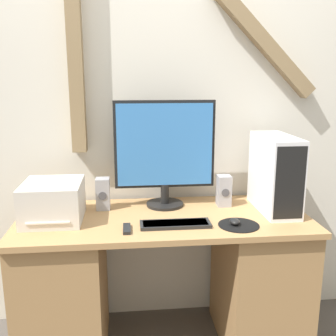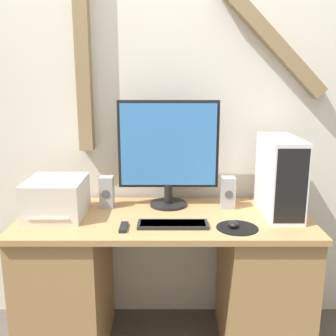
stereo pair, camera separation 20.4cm
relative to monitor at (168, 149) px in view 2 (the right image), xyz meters
name	(u,v)px [view 2 (the right image)]	position (x,y,z in m)	size (l,w,h in m)	color
wall_back	(164,105)	(-0.02, 0.20, 0.23)	(6.40, 0.13, 2.70)	silver
desk	(164,281)	(-0.02, -0.18, -0.71)	(1.55, 0.65, 0.79)	tan
monitor	(168,149)	(0.00, 0.00, 0.00)	(0.56, 0.21, 0.60)	black
keyboard	(172,224)	(0.02, -0.33, -0.32)	(0.35, 0.11, 0.02)	black
mousepad	(237,228)	(0.34, -0.35, -0.33)	(0.21, 0.21, 0.00)	black
mouse	(233,224)	(0.32, -0.35, -0.31)	(0.05, 0.07, 0.03)	black
computer_tower	(280,176)	(0.60, -0.14, -0.12)	(0.17, 0.41, 0.42)	white
printer	(56,198)	(-0.60, -0.17, -0.23)	(0.30, 0.34, 0.20)	beige
speaker_left	(106,192)	(-0.35, -0.03, -0.24)	(0.08, 0.08, 0.18)	#99999E
speaker_right	(227,192)	(0.34, -0.04, -0.24)	(0.08, 0.08, 0.18)	#99999E
remote_control	(123,227)	(-0.22, -0.36, -0.32)	(0.04, 0.12, 0.02)	black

